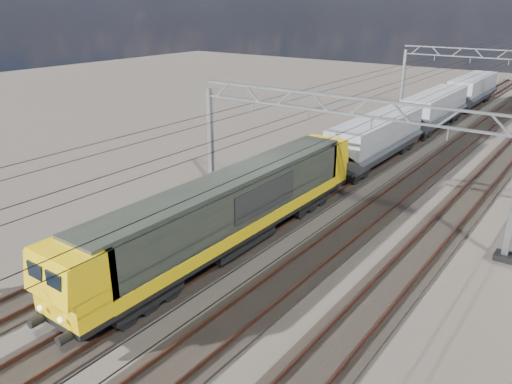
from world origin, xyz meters
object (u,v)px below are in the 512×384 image
Objects in this scene: catenary_gantry_mid at (336,152)px; hopper_wagon_mid at (435,107)px; catenary_gantry_far at (486,79)px; hopper_wagon_lead at (376,137)px; hopper_wagon_third at (472,89)px; locomotive at (232,207)px.

catenary_gantry_mid reaches higher than hopper_wagon_mid.
catenary_gantry_far is 11.44m from hopper_wagon_mid.
hopper_wagon_mid is (-2.00, 24.86, -1.67)m from catenary_gantry_mid.
catenary_gantry_mid is 10.98m from hopper_wagon_lead.
hopper_wagon_lead is (-2.00, -25.34, -1.67)m from catenary_gantry_far.
hopper_wagon_lead is 14.20m from hopper_wagon_mid.
hopper_wagon_lead is at bearing -90.00° from hopper_wagon_mid.
catenary_gantry_mid is 1.53× the size of hopper_wagon_mid.
catenary_gantry_far is at bearing 79.82° from hopper_wagon_mid.
hopper_wagon_lead is 1.00× the size of hopper_wagon_third.
hopper_wagon_third is at bearing 90.00° from hopper_wagon_mid.
locomotive reaches higher than hopper_wagon_lead.
catenary_gantry_far is at bearing 90.00° from catenary_gantry_mid.
hopper_wagon_mid is at bearing 94.60° from catenary_gantry_mid.
hopper_wagon_third is at bearing 123.14° from catenary_gantry_far.
hopper_wagon_lead is 28.40m from hopper_wagon_third.
catenary_gantry_far is at bearing -56.86° from hopper_wagon_third.
locomotive is 31.90m from hopper_wagon_mid.
catenary_gantry_far is 25.47m from hopper_wagon_lead.
locomotive is at bearing -105.88° from catenary_gantry_mid.
hopper_wagon_mid is 14.20m from hopper_wagon_third.
locomotive is 1.62× the size of hopper_wagon_lead.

